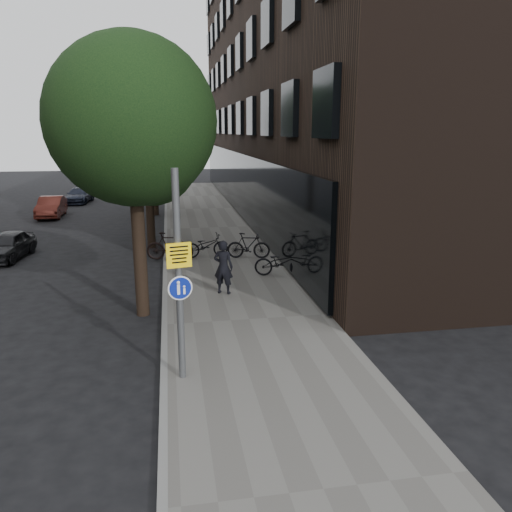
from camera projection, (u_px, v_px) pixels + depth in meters
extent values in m
plane|color=black|center=(263.00, 384.00, 10.24)|extent=(120.00, 120.00, 0.00)
cube|color=#62605B|center=(223.00, 260.00, 19.82)|extent=(4.50, 60.00, 0.12)
cube|color=slate|center=(165.00, 262.00, 19.44)|extent=(0.15, 60.00, 0.13)
cube|color=black|center=(334.00, 64.00, 30.48)|extent=(12.00, 40.00, 18.00)
cylinder|color=black|center=(140.00, 260.00, 13.71)|extent=(0.36, 0.36, 3.20)
sphere|color=black|center=(132.00, 121.00, 12.81)|extent=(4.40, 4.40, 4.40)
sphere|color=black|center=(151.00, 158.00, 13.89)|extent=(2.64, 2.64, 2.64)
cylinder|color=black|center=(150.00, 212.00, 21.84)|extent=(0.36, 0.36, 3.20)
sphere|color=black|center=(145.00, 125.00, 20.93)|extent=(5.00, 5.00, 5.00)
sphere|color=black|center=(157.00, 148.00, 22.01)|extent=(3.00, 3.00, 3.00)
cylinder|color=black|center=(155.00, 189.00, 30.44)|extent=(0.36, 0.36, 3.20)
sphere|color=black|center=(152.00, 126.00, 29.53)|extent=(5.00, 5.00, 5.00)
sphere|color=black|center=(160.00, 143.00, 30.61)|extent=(3.00, 3.00, 3.00)
cylinder|color=#595B5E|center=(179.00, 278.00, 9.78)|extent=(0.14, 0.14, 4.26)
cube|color=yellow|center=(178.00, 254.00, 9.66)|extent=(0.49, 0.13, 0.49)
cylinder|color=navy|center=(179.00, 287.00, 9.82)|extent=(0.43, 0.10, 0.44)
cylinder|color=white|center=(179.00, 287.00, 9.82)|extent=(0.48, 0.12, 0.49)
imported|color=black|center=(223.00, 267.00, 15.38)|extent=(0.73, 0.62, 1.69)
imported|color=black|center=(281.00, 262.00, 17.33)|extent=(1.95, 1.08, 0.97)
imported|color=black|center=(249.00, 246.00, 19.74)|extent=(1.77, 0.89, 1.02)
imported|color=black|center=(206.00, 245.00, 19.98)|extent=(1.85, 0.89, 0.93)
imported|color=black|center=(170.00, 246.00, 19.46)|extent=(1.91, 0.88, 1.11)
imported|color=black|center=(7.00, 245.00, 20.12)|extent=(1.74, 3.43, 1.12)
imported|color=maroon|center=(51.00, 207.00, 29.96)|extent=(1.39, 3.74, 1.22)
imported|color=#1B2031|center=(79.00, 195.00, 35.93)|extent=(1.86, 3.84, 1.08)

